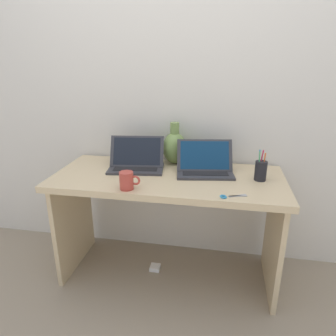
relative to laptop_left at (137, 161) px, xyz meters
The scene contains 10 objects.
ground_plane 0.83m from the laptop_left, 22.06° to the right, with size 6.00×6.00×0.00m, color gray.
back_wall 0.53m from the laptop_left, 48.44° to the left, with size 4.40×0.04×2.40m, color silver.
desk 0.33m from the laptop_left, 22.06° to the right, with size 1.44×0.62×0.74m.
laptop_left is the anchor object (origin of this frame).
laptop_right 0.45m from the laptop_left, ahead, with size 0.38×0.27×0.20m.
green_vase 0.28m from the laptop_left, 34.64° to the left, with size 0.16×0.16×0.29m.
coffee_mug 0.34m from the laptop_left, 83.03° to the right, with size 0.12×0.08×0.10m.
pen_cup 0.79m from the laptop_left, ahead, with size 0.07×0.07×0.19m.
scissors 0.69m from the laptop_left, 29.83° to the right, with size 0.14×0.08×0.01m.
power_brick 0.79m from the laptop_left, 29.33° to the right, with size 0.07×0.07×0.03m, color white.
Camera 1 is at (0.32, -1.75, 1.43)m, focal length 32.51 mm.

